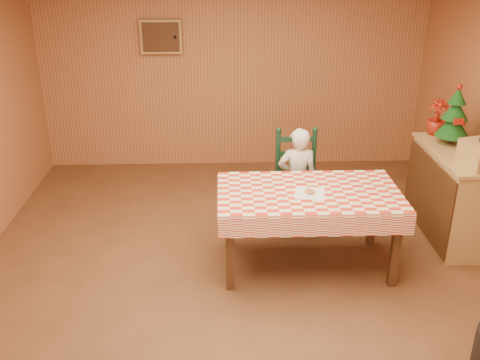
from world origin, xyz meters
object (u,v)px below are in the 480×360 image
(ladder_chair, at_px, (296,183))
(shelf_unit, at_px, (452,194))
(dining_table, at_px, (308,199))
(seated_child, at_px, (297,180))
(christmas_tree, at_px, (455,117))

(ladder_chair, distance_m, shelf_unit, 1.59)
(dining_table, xyz_separation_m, seated_child, (-0.00, 0.73, -0.13))
(christmas_tree, bearing_deg, seated_child, -178.53)
(dining_table, height_order, seated_child, seated_child)
(christmas_tree, bearing_deg, shelf_unit, -91.98)
(shelf_unit, xyz_separation_m, christmas_tree, (0.01, 0.25, 0.74))
(ladder_chair, height_order, seated_child, seated_child)
(ladder_chair, relative_size, seated_child, 0.96)
(dining_table, relative_size, seated_child, 1.47)
(shelf_unit, height_order, christmas_tree, christmas_tree)
(seated_child, distance_m, christmas_tree, 1.70)
(seated_child, relative_size, shelf_unit, 0.91)
(ladder_chair, height_order, shelf_unit, ladder_chair)
(dining_table, distance_m, christmas_tree, 1.83)
(shelf_unit, relative_size, christmas_tree, 2.00)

